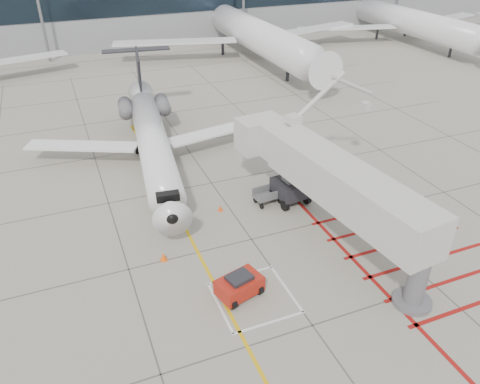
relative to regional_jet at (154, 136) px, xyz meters
name	(u,v)px	position (x,y,z in m)	size (l,w,h in m)	color
ground_plane	(278,277)	(3.66, -14.70, -3.54)	(260.00, 260.00, 0.00)	#9D9987
regional_jet	(154,136)	(0.00, 0.00, 0.00)	(21.41, 26.99, 7.07)	white
jet_bridge	(345,194)	(8.77, -13.12, 0.11)	(8.64, 18.23, 7.29)	beige
pushback_tug	(239,285)	(1.01, -15.17, -2.82)	(2.46, 1.54, 1.43)	#AF1E11
baggage_cart	(268,196)	(6.52, -7.01, -2.92)	(1.95, 1.23, 1.23)	#57585C
ground_power_unit	(404,216)	(13.58, -13.37, -2.55)	(2.49, 1.45, 1.97)	silver
cone_nose	(164,256)	(-2.16, -10.63, -3.25)	(0.41, 0.41, 0.57)	#FB590D
cone_side	(220,208)	(2.96, -6.70, -3.32)	(0.32, 0.32, 0.44)	#FA4E0D
bg_aircraft_c	(248,11)	(21.12, 31.30, 2.88)	(38.50, 42.78, 12.83)	silver
bg_aircraft_d	(404,3)	(48.42, 31.30, 2.32)	(35.17, 39.08, 11.72)	silver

